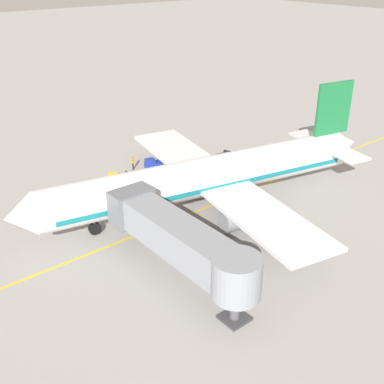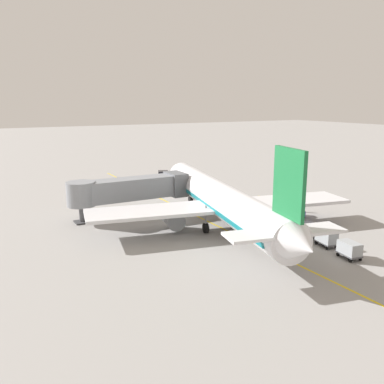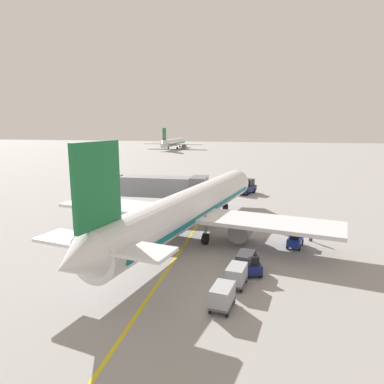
{
  "view_description": "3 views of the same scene",
  "coord_description": "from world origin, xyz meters",
  "px_view_note": "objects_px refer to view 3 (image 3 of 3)",
  "views": [
    {
      "loc": [
        -30.65,
        26.01,
        21.88
      ],
      "look_at": [
        -2.47,
        3.07,
        3.85
      ],
      "focal_mm": 44.16,
      "sensor_mm": 36.0,
      "label": 1
    },
    {
      "loc": [
        -24.74,
        -39.36,
        14.13
      ],
      "look_at": [
        -0.6,
        4.15,
        3.13
      ],
      "focal_mm": 38.65,
      "sensor_mm": 36.0,
      "label": 2
    },
    {
      "loc": [
        7.43,
        -35.46,
        11.68
      ],
      "look_at": [
        -0.92,
        4.11,
        3.72
      ],
      "focal_mm": 32.27,
      "sensor_mm": 36.0,
      "label": 3
    }
  ],
  "objects_px": {
    "baggage_tug_trailing": "(295,239)",
    "ground_crew_wing_walker": "(311,232)",
    "baggage_cart_second_in_train": "(237,274)",
    "distant_taxiing_airliner": "(174,143)",
    "parked_airliner": "(191,207)",
    "jet_bridge": "(152,186)",
    "baggage_tug_lead": "(251,264)",
    "baggage_cart_third_in_train": "(222,295)",
    "pushback_tractor": "(246,187)",
    "baggage_cart_front": "(246,260)",
    "baggage_tug_spare": "(281,223)"
  },
  "relations": [
    {
      "from": "pushback_tractor",
      "to": "baggage_cart_second_in_train",
      "type": "height_order",
      "value": "pushback_tractor"
    },
    {
      "from": "jet_bridge",
      "to": "baggage_tug_trailing",
      "type": "height_order",
      "value": "jet_bridge"
    },
    {
      "from": "baggage_cart_front",
      "to": "baggage_tug_trailing",
      "type": "bearing_deg",
      "value": 57.36
    },
    {
      "from": "distant_taxiing_airliner",
      "to": "baggage_cart_third_in_train",
      "type": "bearing_deg",
      "value": -73.89
    },
    {
      "from": "distant_taxiing_airliner",
      "to": "baggage_tug_spare",
      "type": "bearing_deg",
      "value": -69.78
    },
    {
      "from": "pushback_tractor",
      "to": "baggage_tug_lead",
      "type": "bearing_deg",
      "value": -86.04
    },
    {
      "from": "baggage_cart_third_in_train",
      "to": "jet_bridge",
      "type": "bearing_deg",
      "value": 118.11
    },
    {
      "from": "jet_bridge",
      "to": "pushback_tractor",
      "type": "relative_size",
      "value": 3.08
    },
    {
      "from": "baggage_tug_lead",
      "to": "baggage_cart_front",
      "type": "distance_m",
      "value": 0.53
    },
    {
      "from": "distant_taxiing_airliner",
      "to": "baggage_tug_trailing",
      "type": "bearing_deg",
      "value": -70.15
    },
    {
      "from": "pushback_tractor",
      "to": "baggage_tug_trailing",
      "type": "xyz_separation_m",
      "value": [
        6.19,
        -25.52,
        -0.39
      ]
    },
    {
      "from": "parked_airliner",
      "to": "baggage_tug_trailing",
      "type": "relative_size",
      "value": 13.66
    },
    {
      "from": "ground_crew_wing_walker",
      "to": "distant_taxiing_airliner",
      "type": "height_order",
      "value": "distant_taxiing_airliner"
    },
    {
      "from": "parked_airliner",
      "to": "baggage_cart_third_in_train",
      "type": "relative_size",
      "value": 12.49
    },
    {
      "from": "parked_airliner",
      "to": "baggage_tug_lead",
      "type": "bearing_deg",
      "value": -50.35
    },
    {
      "from": "pushback_tractor",
      "to": "distant_taxiing_airliner",
      "type": "xyz_separation_m",
      "value": [
        -40.22,
        103.04,
        1.93
      ]
    },
    {
      "from": "parked_airliner",
      "to": "jet_bridge",
      "type": "bearing_deg",
      "value": 128.62
    },
    {
      "from": "baggage_tug_trailing",
      "to": "distant_taxiing_airliner",
      "type": "distance_m",
      "value": 136.69
    },
    {
      "from": "parked_airliner",
      "to": "pushback_tractor",
      "type": "relative_size",
      "value": 7.56
    },
    {
      "from": "baggage_cart_front",
      "to": "baggage_cart_third_in_train",
      "type": "distance_m",
      "value": 6.2
    },
    {
      "from": "baggage_tug_trailing",
      "to": "baggage_cart_second_in_train",
      "type": "distance_m",
      "value": 10.81
    },
    {
      "from": "parked_airliner",
      "to": "ground_crew_wing_walker",
      "type": "xyz_separation_m",
      "value": [
        12.24,
        0.91,
        -2.23
      ]
    },
    {
      "from": "baggage_cart_third_in_train",
      "to": "distant_taxiing_airliner",
      "type": "distance_m",
      "value": 147.33
    },
    {
      "from": "jet_bridge",
      "to": "ground_crew_wing_walker",
      "type": "relative_size",
      "value": 8.94
    },
    {
      "from": "baggage_tug_spare",
      "to": "jet_bridge",
      "type": "bearing_deg",
      "value": 163.96
    },
    {
      "from": "pushback_tractor",
      "to": "ground_crew_wing_walker",
      "type": "bearing_deg",
      "value": -71.52
    },
    {
      "from": "baggage_tug_trailing",
      "to": "baggage_tug_spare",
      "type": "bearing_deg",
      "value": 101.2
    },
    {
      "from": "baggage_cart_front",
      "to": "parked_airliner",
      "type": "bearing_deg",
      "value": 127.79
    },
    {
      "from": "parked_airliner",
      "to": "baggage_cart_second_in_train",
      "type": "distance_m",
      "value": 12.29
    },
    {
      "from": "parked_airliner",
      "to": "jet_bridge",
      "type": "xyz_separation_m",
      "value": [
        -7.43,
        9.3,
        0.27
      ]
    },
    {
      "from": "parked_airliner",
      "to": "baggage_tug_lead",
      "type": "relative_size",
      "value": 13.6
    },
    {
      "from": "baggage_cart_front",
      "to": "baggage_tug_lead",
      "type": "bearing_deg",
      "value": -6.73
    },
    {
      "from": "distant_taxiing_airliner",
      "to": "jet_bridge",
      "type": "bearing_deg",
      "value": -76.48
    },
    {
      "from": "baggage_tug_lead",
      "to": "baggage_cart_front",
      "type": "bearing_deg",
      "value": 173.27
    },
    {
      "from": "baggage_cart_second_in_train",
      "to": "distant_taxiing_airliner",
      "type": "distance_m",
      "value": 144.3
    },
    {
      "from": "baggage_cart_front",
      "to": "ground_crew_wing_walker",
      "type": "relative_size",
      "value": 1.76
    },
    {
      "from": "baggage_cart_second_in_train",
      "to": "distant_taxiing_airliner",
      "type": "relative_size",
      "value": 0.08
    },
    {
      "from": "baggage_tug_lead",
      "to": "pushback_tractor",
      "type": "bearing_deg",
      "value": 93.96
    },
    {
      "from": "parked_airliner",
      "to": "baggage_tug_lead",
      "type": "xyz_separation_m",
      "value": [
        6.61,
        -7.98,
        -2.47
      ]
    },
    {
      "from": "jet_bridge",
      "to": "baggage_tug_lead",
      "type": "distance_m",
      "value": 22.44
    },
    {
      "from": "baggage_cart_second_in_train",
      "to": "ground_crew_wing_walker",
      "type": "relative_size",
      "value": 1.76
    },
    {
      "from": "baggage_tug_trailing",
      "to": "ground_crew_wing_walker",
      "type": "bearing_deg",
      "value": 49.04
    },
    {
      "from": "baggage_tug_trailing",
      "to": "baggage_cart_third_in_train",
      "type": "height_order",
      "value": "baggage_tug_trailing"
    },
    {
      "from": "baggage_tug_lead",
      "to": "baggage_cart_second_in_train",
      "type": "relative_size",
      "value": 0.92
    },
    {
      "from": "pushback_tractor",
      "to": "baggage_tug_spare",
      "type": "height_order",
      "value": "pushback_tractor"
    },
    {
      "from": "parked_airliner",
      "to": "baggage_cart_third_in_train",
      "type": "distance_m",
      "value": 15.06
    },
    {
      "from": "baggage_tug_trailing",
      "to": "baggage_cart_second_in_train",
      "type": "height_order",
      "value": "baggage_tug_trailing"
    },
    {
      "from": "ground_crew_wing_walker",
      "to": "baggage_cart_third_in_train",
      "type": "bearing_deg",
      "value": -115.82
    },
    {
      "from": "pushback_tractor",
      "to": "ground_crew_wing_walker",
      "type": "xyz_separation_m",
      "value": [
        7.88,
        -23.57,
        -0.15
      ]
    },
    {
      "from": "baggage_cart_third_in_train",
      "to": "distant_taxiing_airliner",
      "type": "xyz_separation_m",
      "value": [
        -40.88,
        141.53,
        2.08
      ]
    }
  ]
}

